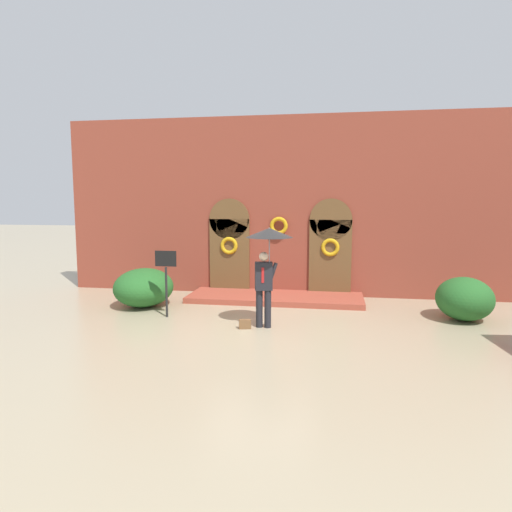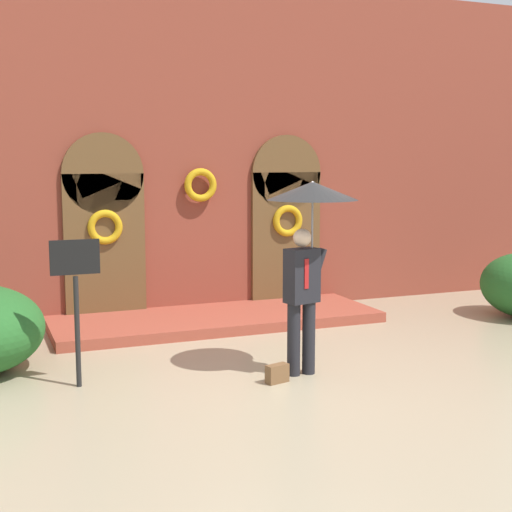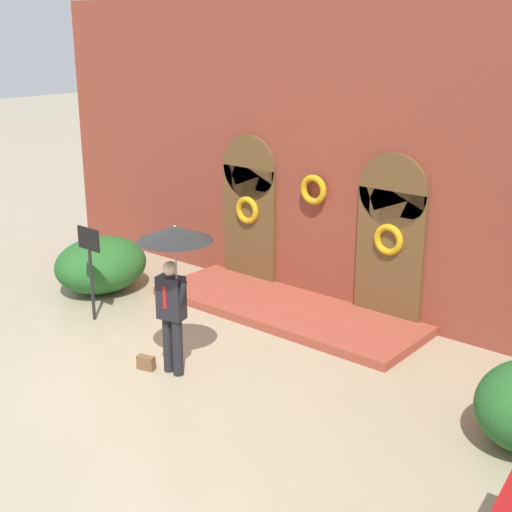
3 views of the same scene
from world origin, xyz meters
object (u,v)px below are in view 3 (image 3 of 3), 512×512
(person_with_umbrella, at_px, (174,255))
(handbag, at_px, (146,363))
(shrub_left, at_px, (101,265))
(sign_post, at_px, (90,258))

(person_with_umbrella, height_order, handbag, person_with_umbrella)
(person_with_umbrella, bearing_deg, shrub_left, 157.37)
(handbag, xyz_separation_m, sign_post, (-2.20, 0.73, 1.05))
(person_with_umbrella, bearing_deg, handbag, -158.45)
(person_with_umbrella, xyz_separation_m, handbag, (-0.51, -0.20, -1.80))
(handbag, xyz_separation_m, shrub_left, (-3.28, 1.78, 0.43))
(person_with_umbrella, xyz_separation_m, sign_post, (-2.71, 0.53, -0.75))
(person_with_umbrella, height_order, sign_post, person_with_umbrella)
(person_with_umbrella, distance_m, shrub_left, 4.32)
(sign_post, xyz_separation_m, shrub_left, (-1.08, 1.05, -0.62))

